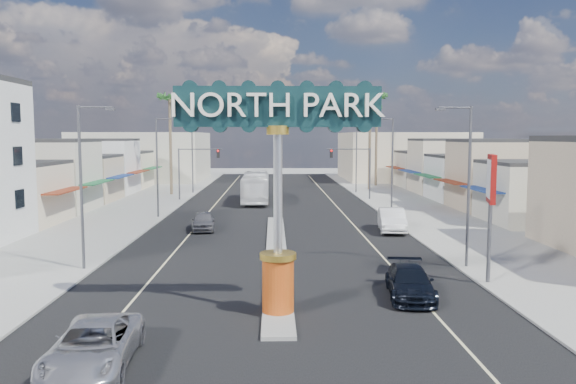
{
  "coord_description": "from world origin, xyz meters",
  "views": [
    {
      "loc": [
        -0.18,
        -20.51,
        7.33
      ],
      "look_at": [
        0.61,
        9.56,
        4.35
      ],
      "focal_mm": 35.0,
      "sensor_mm": 36.0,
      "label": 1
    }
  ],
  "objects": [
    {
      "name": "bank_pylon_sign",
      "position": [
        10.49,
        6.59,
        4.92
      ],
      "size": [
        0.76,
        1.98,
        6.35
      ],
      "rotation": [
        0.0,
        0.0,
        -0.27
      ],
      "color": "#47474C",
      "rests_on": "sidewalk_right"
    },
    {
      "name": "storefront_row_right",
      "position": [
        24.0,
        43.0,
        3.0
      ],
      "size": [
        12.0,
        42.0,
        6.0
      ],
      "primitive_type": "cube",
      "color": "#B7B29E",
      "rests_on": "ground"
    },
    {
      "name": "car_parked_right",
      "position": [
        9.0,
        22.31,
        0.89
      ],
      "size": [
        2.5,
        5.59,
        1.78
      ],
      "primitive_type": "imported",
      "rotation": [
        0.0,
        0.0,
        -0.12
      ],
      "color": "silver",
      "rests_on": "ground"
    },
    {
      "name": "streetlight_l_far",
      "position": [
        -10.43,
        52.0,
        5.07
      ],
      "size": [
        2.03,
        0.22,
        9.0
      ],
      "color": "#47474C",
      "rests_on": "ground"
    },
    {
      "name": "suv_left",
      "position": [
        -5.89,
        -3.2,
        0.74
      ],
      "size": [
        2.72,
        5.44,
        1.48
      ],
      "primitive_type": "imported",
      "rotation": [
        0.0,
        0.0,
        0.05
      ],
      "color": "#B6B5BA",
      "rests_on": "ground"
    },
    {
      "name": "traffic_signal_right",
      "position": [
        9.18,
        43.99,
        4.27
      ],
      "size": [
        5.09,
        0.45,
        6.0
      ],
      "color": "#47474C",
      "rests_on": "ground"
    },
    {
      "name": "median_island",
      "position": [
        0.0,
        14.0,
        0.08
      ],
      "size": [
        1.3,
        30.0,
        0.16
      ],
      "primitive_type": "cube",
      "color": "gray",
      "rests_on": "ground"
    },
    {
      "name": "road",
      "position": [
        0.0,
        30.0,
        0.01
      ],
      "size": [
        20.0,
        120.0,
        0.01
      ],
      "primitive_type": "cube",
      "color": "black",
      "rests_on": "ground"
    },
    {
      "name": "sidewalk_right",
      "position": [
        14.0,
        30.0,
        0.06
      ],
      "size": [
        8.0,
        120.0,
        0.12
      ],
      "primitive_type": "cube",
      "color": "gray",
      "rests_on": "ground"
    },
    {
      "name": "palm_left_far",
      "position": [
        -13.0,
        50.0,
        11.5
      ],
      "size": [
        2.6,
        2.6,
        13.1
      ],
      "color": "brown",
      "rests_on": "ground"
    },
    {
      "name": "sidewalk_left",
      "position": [
        -14.0,
        30.0,
        0.06
      ],
      "size": [
        8.0,
        120.0,
        0.12
      ],
      "primitive_type": "cube",
      "color": "gray",
      "rests_on": "ground"
    },
    {
      "name": "suv_right",
      "position": [
        6.05,
        4.41,
        0.71
      ],
      "size": [
        2.54,
        5.07,
        1.41
      ],
      "primitive_type": "imported",
      "rotation": [
        0.0,
        0.0,
        -0.12
      ],
      "color": "black",
      "rests_on": "ground"
    },
    {
      "name": "gateway_sign",
      "position": [
        0.0,
        1.98,
        5.93
      ],
      "size": [
        8.2,
        1.5,
        9.15
      ],
      "color": "#D54210",
      "rests_on": "median_island"
    },
    {
      "name": "backdrop_far_right",
      "position": [
        22.0,
        75.0,
        4.0
      ],
      "size": [
        20.0,
        20.0,
        8.0
      ],
      "primitive_type": "cube",
      "color": "beige",
      "rests_on": "ground"
    },
    {
      "name": "ground",
      "position": [
        0.0,
        30.0,
        0.0
      ],
      "size": [
        160.0,
        160.0,
        0.0
      ],
      "primitive_type": "plane",
      "color": "gray",
      "rests_on": "ground"
    },
    {
      "name": "streetlight_r_far",
      "position": [
        10.43,
        52.0,
        5.07
      ],
      "size": [
        2.03,
        0.22,
        9.0
      ],
      "color": "#47474C",
      "rests_on": "ground"
    },
    {
      "name": "city_bus",
      "position": [
        -2.17,
        42.32,
        1.68
      ],
      "size": [
        2.87,
        12.05,
        3.35
      ],
      "primitive_type": "imported",
      "rotation": [
        0.0,
        0.0,
        0.0
      ],
      "color": "white",
      "rests_on": "ground"
    },
    {
      "name": "car_parked_left",
      "position": [
        -5.68,
        23.22,
        0.74
      ],
      "size": [
        2.13,
        4.48,
        1.48
      ],
      "primitive_type": "imported",
      "rotation": [
        0.0,
        0.0,
        0.09
      ],
      "color": "slate",
      "rests_on": "ground"
    },
    {
      "name": "streetlight_r_mid",
      "position": [
        10.43,
        30.0,
        5.07
      ],
      "size": [
        2.03,
        0.22,
        9.0
      ],
      "color": "#47474C",
      "rests_on": "ground"
    },
    {
      "name": "palm_right_far",
      "position": [
        15.0,
        62.0,
        12.39
      ],
      "size": [
        2.6,
        2.6,
        14.1
      ],
      "color": "brown",
      "rests_on": "ground"
    },
    {
      "name": "backdrop_far_left",
      "position": [
        -22.0,
        75.0,
        4.0
      ],
      "size": [
        20.0,
        20.0,
        8.0
      ],
      "primitive_type": "cube",
      "color": "#B7B29E",
      "rests_on": "ground"
    },
    {
      "name": "streetlight_r_near",
      "position": [
        10.43,
        10.0,
        5.07
      ],
      "size": [
        2.03,
        0.22,
        9.0
      ],
      "color": "#47474C",
      "rests_on": "ground"
    },
    {
      "name": "traffic_signal_left",
      "position": [
        -9.18,
        43.99,
        4.27
      ],
      "size": [
        5.09,
        0.45,
        6.0
      ],
      "color": "#47474C",
      "rests_on": "ground"
    },
    {
      "name": "palm_right_mid",
      "position": [
        13.0,
        56.0,
        10.6
      ],
      "size": [
        2.6,
        2.6,
        12.1
      ],
      "color": "brown",
      "rests_on": "ground"
    },
    {
      "name": "storefront_row_left",
      "position": [
        -24.0,
        43.0,
        3.0
      ],
      "size": [
        12.0,
        42.0,
        6.0
      ],
      "primitive_type": "cube",
      "color": "beige",
      "rests_on": "ground"
    },
    {
      "name": "streetlight_l_near",
      "position": [
        -10.43,
        10.0,
        5.07
      ],
      "size": [
        2.03,
        0.22,
        9.0
      ],
      "color": "#47474C",
      "rests_on": "ground"
    },
    {
      "name": "streetlight_l_mid",
      "position": [
        -10.43,
        30.0,
        5.07
      ],
      "size": [
        2.03,
        0.22,
        9.0
      ],
      "color": "#47474C",
      "rests_on": "ground"
    }
  ]
}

